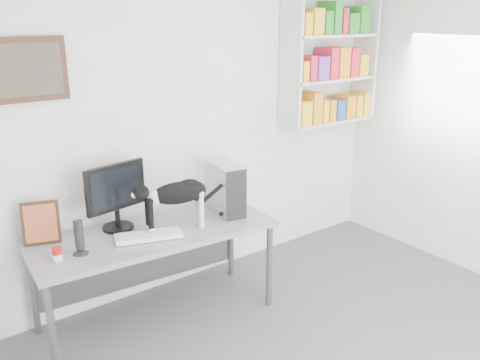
# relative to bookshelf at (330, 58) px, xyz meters

# --- Properties ---
(room) EXTENTS (4.01, 4.01, 2.70)m
(room) POSITION_rel_bookshelf_xyz_m (-1.40, -1.85, -0.50)
(room) COLOR #535358
(room) RESTS_ON ground
(bookshelf) EXTENTS (1.03, 0.28, 1.24)m
(bookshelf) POSITION_rel_bookshelf_xyz_m (0.00, 0.00, 0.00)
(bookshelf) COLOR silver
(bookshelf) RESTS_ON room
(wall_art) EXTENTS (0.52, 0.04, 0.42)m
(wall_art) POSITION_rel_bookshelf_xyz_m (-2.70, 0.12, 0.05)
(wall_art) COLOR #4A2618
(wall_art) RESTS_ON room
(desk) EXTENTS (1.81, 0.82, 0.73)m
(desk) POSITION_rel_bookshelf_xyz_m (-2.06, -0.29, -1.48)
(desk) COLOR gray
(desk) RESTS_ON room
(monitor) EXTENTS (0.51, 0.31, 0.51)m
(monitor) POSITION_rel_bookshelf_xyz_m (-2.25, -0.09, -0.86)
(monitor) COLOR black
(monitor) RESTS_ON desk
(keyboard) EXTENTS (0.50, 0.32, 0.04)m
(keyboard) POSITION_rel_bookshelf_xyz_m (-2.15, -0.37, -1.10)
(keyboard) COLOR white
(keyboard) RESTS_ON desk
(pc_tower) EXTENTS (0.24, 0.43, 0.41)m
(pc_tower) POSITION_rel_bookshelf_xyz_m (-1.43, -0.29, -0.91)
(pc_tower) COLOR silver
(pc_tower) RESTS_ON desk
(speaker) EXTENTS (0.13, 0.13, 0.24)m
(speaker) POSITION_rel_bookshelf_xyz_m (-2.62, -0.33, -0.99)
(speaker) COLOR black
(speaker) RESTS_ON desk
(leaning_print) EXTENTS (0.27, 0.17, 0.31)m
(leaning_print) POSITION_rel_bookshelf_xyz_m (-2.77, -0.00, -0.96)
(leaning_print) COLOR #4A2618
(leaning_print) RESTS_ON desk
(soup_can) EXTENTS (0.07, 0.07, 0.09)m
(soup_can) POSITION_rel_bookshelf_xyz_m (-2.78, -0.33, -1.07)
(soup_can) COLOR red
(soup_can) RESTS_ON desk
(cat) EXTENTS (0.64, 0.29, 0.38)m
(cat) POSITION_rel_bookshelf_xyz_m (-1.91, -0.37, -0.93)
(cat) COLOR black
(cat) RESTS_ON desk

